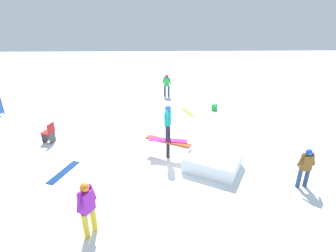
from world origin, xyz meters
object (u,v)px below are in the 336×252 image
rail_feature (168,143)px  main_rider_on_rail (168,124)px  folding_chair (49,133)px  backpack_on_snow (214,107)px  bystander_green (167,84)px  loose_snowboard_lime (188,112)px  bystander_brown (306,166)px  bystander_purple (87,207)px  loose_snowboard_navy (64,172)px

rail_feature → main_rider_on_rail: 0.82m
folding_chair → backpack_on_snow: size_ratio=2.59×
bystander_green → loose_snowboard_lime: (-1.10, 3.14, -0.80)m
rail_feature → folding_chair: (5.06, -1.43, -0.18)m
main_rider_on_rail → bystander_brown: bearing=164.9°
main_rider_on_rail → rail_feature: bearing=0.0°
main_rider_on_rail → folding_chair: main_rider_on_rail is taller
rail_feature → folding_chair: folding_chair is taller
bystander_brown → loose_snowboard_lime: size_ratio=1.02×
bystander_purple → folding_chair: size_ratio=1.74×
loose_snowboard_navy → main_rider_on_rail: bearing=-56.4°
rail_feature → bystander_brown: bearing=-176.7°
rail_feature → loose_snowboard_navy: bearing=43.1°
loose_snowboard_navy → folding_chair: (1.36, -2.39, 0.40)m
loose_snowboard_navy → loose_snowboard_lime: bearing=-21.1°
main_rider_on_rail → bystander_purple: bearing=71.5°
rail_feature → bystander_purple: size_ratio=1.13×
folding_chair → backpack_on_snow: folding_chair is taller
bystander_brown → folding_chair: (9.30, -3.43, -0.35)m
rail_feature → bystander_purple: (2.06, 3.78, 0.27)m
main_rider_on_rail → backpack_on_snow: 6.07m
loose_snowboard_lime → backpack_on_snow: backpack_on_snow is taller
bystander_green → backpack_on_snow: (-2.67, 2.80, -0.64)m
rail_feature → main_rider_on_rail: main_rider_on_rail is taller
bystander_purple → folding_chair: (3.00, -5.21, -0.45)m
loose_snowboard_lime → backpack_on_snow: bearing=83.2°
rail_feature → loose_snowboard_navy: rail_feature is taller
bystander_green → main_rider_on_rail: bearing=100.2°
bystander_brown → main_rider_on_rail: bearing=150.1°
bystander_purple → folding_chair: 6.03m
main_rider_on_rail → backpack_on_snow: (-2.82, -5.23, -1.25)m
main_rider_on_rail → bystander_green: (-0.15, -8.04, -0.60)m
main_rider_on_rail → bystander_purple: 4.34m
bystander_green → rail_feature: bearing=100.2°
main_rider_on_rail → bystander_brown: main_rider_on_rail is taller
rail_feature → backpack_on_snow: bearing=-89.8°
loose_snowboard_navy → backpack_on_snow: bearing=-27.4°
main_rider_on_rail → loose_snowboard_navy: 4.08m
bystander_green → loose_snowboard_lime: bearing=120.7°
rail_feature → main_rider_on_rail: (0.00, 0.00, 0.82)m
bystander_purple → bystander_brown: bearing=-44.4°
loose_snowboard_navy → loose_snowboard_lime: same height
loose_snowboard_navy → folding_chair: folding_chair is taller
bystander_green → bystander_purple: bearing=90.7°
bystander_brown → loose_snowboard_lime: 7.56m
loose_snowboard_navy → backpack_on_snow: 9.00m
bystander_brown → folding_chair: bearing=155.1°
backpack_on_snow → loose_snowboard_lime: bearing=141.6°
loose_snowboard_navy → folding_chair: 2.78m
main_rider_on_rail → loose_snowboard_lime: main_rider_on_rail is taller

